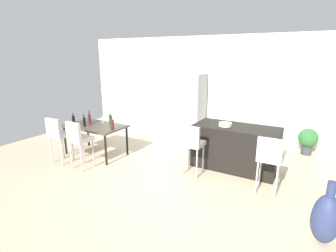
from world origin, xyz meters
name	(u,v)px	position (x,y,z in m)	size (l,w,h in m)	color
ground_plane	(179,178)	(0.00, 0.00, 0.00)	(10.00, 10.00, 0.00)	#C6B28E
back_wall	(232,88)	(0.00, 3.18, 1.45)	(10.00, 0.12, 2.90)	silver
kitchen_island	(235,147)	(0.80, 1.07, 0.46)	(1.73, 0.84, 0.92)	black
bar_chair_left	(192,142)	(0.15, 0.27, 0.70)	(0.40, 0.40, 1.05)	beige
bar_chair_middle	(270,156)	(1.61, 0.27, 0.70)	(0.41, 0.41, 1.05)	beige
dining_table	(95,128)	(-2.35, 0.13, 0.67)	(1.44, 0.85, 0.74)	#4C4238
dining_chair_near	(58,133)	(-2.67, -0.66, 0.70)	(0.42, 0.42, 1.05)	beige
dining_chair_far	(78,138)	(-2.03, -0.66, 0.70)	(0.42, 0.42, 1.05)	beige
wine_bottle_end	(112,125)	(-1.71, 0.04, 0.86)	(0.08, 0.08, 0.32)	#471E19
wine_bottle_inner	(89,119)	(-2.58, 0.19, 0.86)	(0.07, 0.07, 0.33)	#471E19
wine_bottle_left	(84,122)	(-2.49, -0.06, 0.85)	(0.06, 0.06, 0.29)	black
wine_bottle_corner	(110,119)	(-2.15, 0.46, 0.85)	(0.08, 0.08, 0.31)	#194723
wine_bottle_far	(74,121)	(-2.75, -0.14, 0.86)	(0.07, 0.07, 0.29)	black
wine_glass_middle	(102,118)	(-2.38, 0.42, 0.86)	(0.07, 0.07, 0.17)	silver
refrigerator	(191,105)	(-1.05, 2.74, 0.92)	(0.72, 0.68, 1.84)	#939699
fruit_bowl	(225,124)	(0.57, 0.99, 0.96)	(0.27, 0.27, 0.07)	beige
floor_vase	(326,218)	(2.49, -0.67, 0.35)	(0.35, 0.35, 0.86)	navy
potted_plant	(308,139)	(2.10, 2.73, 0.39)	(0.45, 0.45, 0.65)	#38383D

